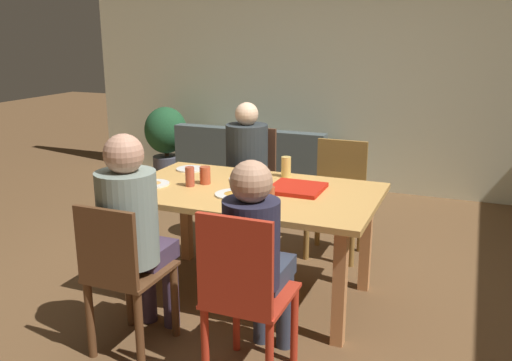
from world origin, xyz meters
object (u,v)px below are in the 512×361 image
chair_3 (338,195)px  person_1 (245,164)px  drinking_glass_2 (270,197)px  plate_0 (190,169)px  chair_2 (244,294)px  plate_1 (233,194)px  person_2 (257,249)px  person_0 (133,223)px  plate_3 (154,183)px  drinking_glass_0 (190,177)px  couch (258,169)px  dining_table (250,203)px  chair_0 (123,276)px  plate_2 (246,179)px  potted_plant (166,138)px  pizza_box_0 (297,188)px  chair_1 (251,184)px  drinking_glass_3 (286,167)px  drinking_glass_1 (205,175)px

chair_3 → person_1: bearing=-165.5°
person_1 → drinking_glass_2: bearing=-59.7°
person_1 → plate_0: person_1 is taller
chair_2 → plate_1: 0.93m
person_2 → chair_3: (0.00, 1.77, -0.20)m
person_0 → plate_3: bearing=113.2°
plate_1 → drinking_glass_0: 0.38m
drinking_glass_2 → couch: bearing=113.3°
dining_table → chair_0: size_ratio=1.85×
person_2 → plate_2: size_ratio=4.88×
potted_plant → chair_0: bearing=-62.4°
pizza_box_0 → couch: pizza_box_0 is taller
chair_2 → potted_plant: (-2.50, 3.39, 0.01)m
potted_plant → plate_1: bearing=-51.2°
chair_1 → chair_2: (0.75, -1.88, -0.00)m
chair_1 → drinking_glass_2: chair_1 is taller
plate_0 → couch: size_ratio=0.12×
person_2 → couch: person_2 is taller
pizza_box_0 → plate_0: size_ratio=1.63×
plate_0 → couch: plate_0 is taller
person_1 → pizza_box_0: bearing=-45.5°
plate_2 → couch: (-0.77, 2.14, -0.51)m
chair_1 → pizza_box_0: (0.68, -0.83, 0.26)m
dining_table → drinking_glass_3: bearing=74.1°
chair_2 → pizza_box_0: 1.09m
drinking_glass_2 → potted_plant: size_ratio=0.14×
drinking_glass_3 → plate_1: bearing=-106.5°
plate_3 → couch: (-0.22, 2.50, -0.51)m
plate_2 → drinking_glass_2: drinking_glass_2 is taller
dining_table → plate_0: (-0.63, 0.32, 0.10)m
chair_1 → plate_2: size_ratio=4.08×
person_0 → dining_table: bearing=64.7°
couch → chair_2: bearing=-69.2°
person_0 → plate_0: 1.15m
dining_table → plate_1: plate_1 is taller
plate_2 → drinking_glass_1: (-0.22, -0.20, 0.05)m
couch → plate_3: bearing=-84.9°
chair_0 → drinking_glass_3: drinking_glass_3 is taller
chair_2 → pizza_box_0: size_ratio=2.83×
chair_3 → chair_0: bearing=-111.3°
dining_table → plate_0: plate_0 is taller
pizza_box_0 → drinking_glass_0: size_ratio=2.56×
chair_2 → pizza_box_0: bearing=93.9°
drinking_glass_3 → plate_0: bearing=-173.8°
plate_0 → drinking_glass_1: bearing=-46.7°
chair_3 → plate_3: size_ratio=4.31×
chair_2 → plate_0: size_ratio=4.61×
pizza_box_0 → potted_plant: bearing=136.2°
chair_1 → plate_0: size_ratio=4.74×
drinking_glass_0 → chair_1: bearing=88.2°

